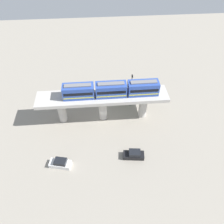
{
  "coord_description": "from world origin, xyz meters",
  "views": [
    {
      "loc": [
        36.19,
        -0.9,
        38.13
      ],
      "look_at": [
        2.5,
        1.9,
        4.14
      ],
      "focal_mm": 35.06,
      "sensor_mm": 36.0,
      "label": 1
    }
  ],
  "objects": [
    {
      "name": "viaduct",
      "position": [
        0.0,
        0.0,
        5.28
      ],
      "size": [
        5.2,
        28.85,
        6.91
      ],
      "color": "#B7B2AA",
      "rests_on": "ground"
    },
    {
      "name": "train",
      "position": [
        0.0,
        1.9,
        8.44
      ],
      "size": [
        2.64,
        20.5,
        3.24
      ],
      "color": "#2D4CA5",
      "rests_on": "viaduct"
    },
    {
      "name": "ground_plane",
      "position": [
        0.0,
        0.0,
        0.0
      ],
      "size": [
        120.0,
        120.0,
        0.0
      ],
      "primitive_type": "plane",
      "color": "gray"
    },
    {
      "name": "parked_car_white",
      "position": [
        12.44,
        -9.06,
        0.74
      ],
      "size": [
        2.67,
        4.49,
        1.76
      ],
      "rotation": [
        0.0,
        0.0,
        -0.22
      ],
      "color": "white",
      "rests_on": "ground"
    },
    {
      "name": "signal_post",
      "position": [
        -3.4,
        6.94,
        5.27
      ],
      "size": [
        0.44,
        0.28,
        9.51
      ],
      "color": "#4C4C51",
      "rests_on": "ground"
    },
    {
      "name": "tree_near_viaduct",
      "position": [
        -4.86,
        5.21,
        3.72
      ],
      "size": [
        2.72,
        2.72,
        5.13
      ],
      "color": "brown",
      "rests_on": "ground"
    },
    {
      "name": "parked_car_black",
      "position": [
        11.63,
        5.58,
        0.74
      ],
      "size": [
        2.28,
        4.38,
        1.76
      ],
      "rotation": [
        0.0,
        0.0,
        -0.12
      ],
      "color": "black",
      "rests_on": "ground"
    }
  ]
}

